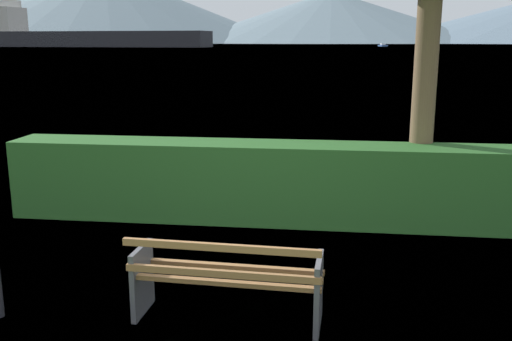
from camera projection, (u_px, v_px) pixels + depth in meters
The scene contains 7 objects.
ground_plane at pixel (229, 318), 5.46m from camera, with size 1400.00×1400.00×0.00m, color #567A38.
water_surface at pixel (329, 45), 303.84m from camera, with size 620.00×620.00×0.00m, color slate.
park_bench at pixel (227, 279), 5.31m from camera, with size 1.81×0.65×0.87m.
hedge_row at pixel (265, 182), 8.33m from camera, with size 7.52×0.79×1.15m, color #285B23.
cargo_ship_large at pixel (56, 34), 233.03m from camera, with size 113.96×28.69×19.03m.
fishing_boat_near at pixel (383, 45), 245.33m from camera, with size 3.85×7.19×1.33m.
distant_hills at pixel (347, 11), 561.69m from camera, with size 879.08×435.38×71.78m.
Camera 1 is at (0.90, -4.93, 2.60)m, focal length 40.01 mm.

